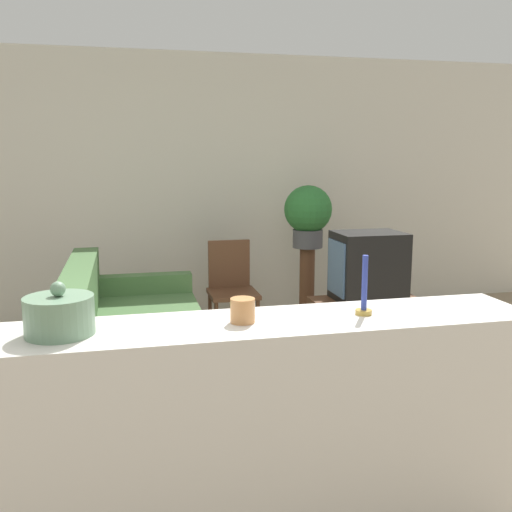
% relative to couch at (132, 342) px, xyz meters
% --- Properties ---
extents(ground_plane, '(14.00, 14.00, 0.00)m').
position_rel_couch_xyz_m(ground_plane, '(0.46, -1.55, -0.31)').
color(ground_plane, gray).
extents(wall_back, '(9.00, 0.06, 2.70)m').
position_rel_couch_xyz_m(wall_back, '(0.46, 1.88, 1.04)').
color(wall_back, beige).
rests_on(wall_back, ground_plane).
extents(couch, '(0.99, 1.81, 0.88)m').
position_rel_couch_xyz_m(couch, '(0.00, 0.00, 0.00)').
color(couch, '#476B3D').
rests_on(couch, ground_plane).
extents(tv_stand, '(0.94, 0.47, 0.44)m').
position_rel_couch_xyz_m(tv_stand, '(2.00, 0.32, -0.09)').
color(tv_stand, brown).
rests_on(tv_stand, ground_plane).
extents(television, '(0.58, 0.45, 0.59)m').
position_rel_couch_xyz_m(television, '(1.99, 0.32, 0.42)').
color(television, black).
rests_on(television, tv_stand).
extents(wooden_chair, '(0.44, 0.44, 0.88)m').
position_rel_couch_xyz_m(wooden_chair, '(0.94, 1.00, 0.17)').
color(wooden_chair, brown).
rests_on(wooden_chair, ground_plane).
extents(plant_stand, '(0.15, 0.15, 0.77)m').
position_rel_couch_xyz_m(plant_stand, '(1.74, 1.19, 0.08)').
color(plant_stand, brown).
rests_on(plant_stand, ground_plane).
extents(potted_plant, '(0.47, 0.47, 0.61)m').
position_rel_couch_xyz_m(potted_plant, '(1.74, 1.19, 0.80)').
color(potted_plant, '#4C4C51').
rests_on(potted_plant, plant_stand).
extents(foreground_counter, '(2.43, 0.44, 1.00)m').
position_rel_couch_xyz_m(foreground_counter, '(0.46, -1.95, 0.19)').
color(foreground_counter, silver).
rests_on(foreground_counter, ground_plane).
extents(decorative_bowl, '(0.26, 0.26, 0.20)m').
position_rel_couch_xyz_m(decorative_bowl, '(-0.26, -1.95, 0.77)').
color(decorative_bowl, gray).
rests_on(decorative_bowl, foreground_counter).
extents(candle_jar, '(0.10, 0.10, 0.10)m').
position_rel_couch_xyz_m(candle_jar, '(0.43, -1.95, 0.74)').
color(candle_jar, '#C6844C').
rests_on(candle_jar, foreground_counter).
extents(candlestick, '(0.07, 0.07, 0.25)m').
position_rel_couch_xyz_m(candlestick, '(0.96, -1.95, 0.77)').
color(candlestick, '#B7933D').
rests_on(candlestick, foreground_counter).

